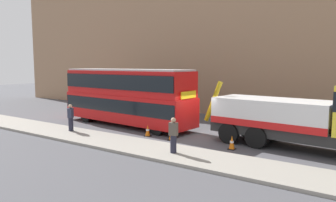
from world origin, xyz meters
TOP-DOWN VIEW (x-y plane):
  - ground_plane at (0.00, 0.00)m, footprint 120.00×120.00m
  - near_kerb at (0.00, -4.20)m, footprint 60.00×2.80m
  - building_facade at (0.00, 8.93)m, footprint 60.00×1.50m
  - recovery_tow_truck at (5.84, 0.24)m, footprint 10.23×3.37m
  - double_decker_bus at (-6.36, 0.28)m, footprint 11.18×3.45m
  - pedestrian_onlooker at (-7.44, -3.78)m, footprint 0.42×0.48m
  - pedestrian_bystander at (0.79, -4.33)m, footprint 0.44×0.35m
  - traffic_cone_near_bus at (-2.84, -1.71)m, footprint 0.36×0.36m
  - traffic_cone_midway at (-1.07, -1.74)m, footprint 0.36×0.36m
  - traffic_cone_near_truck at (2.63, -1.64)m, footprint 0.36×0.36m

SIDE VIEW (x-z plane):
  - ground_plane at x=0.00m, z-range 0.00..0.00m
  - near_kerb at x=0.00m, z-range 0.00..0.15m
  - traffic_cone_near_bus at x=-2.84m, z-range -0.02..0.70m
  - traffic_cone_midway at x=-1.07m, z-range -0.02..0.70m
  - traffic_cone_near_truck at x=2.63m, z-range -0.02..0.70m
  - pedestrian_onlooker at x=-7.44m, z-range 0.13..1.84m
  - pedestrian_bystander at x=0.79m, z-range 0.13..1.84m
  - recovery_tow_truck at x=5.84m, z-range -0.08..3.59m
  - double_decker_bus at x=-6.36m, z-range 0.20..4.26m
  - building_facade at x=0.00m, z-range 0.07..16.07m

